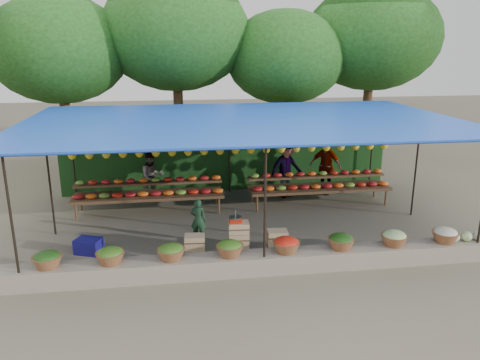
{
  "coord_description": "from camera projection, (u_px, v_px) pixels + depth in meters",
  "views": [
    {
      "loc": [
        -1.78,
        -11.56,
        4.59
      ],
      "look_at": [
        -0.05,
        0.2,
        1.17
      ],
      "focal_mm": 35.0,
      "sensor_mm": 36.0,
      "label": 1
    }
  ],
  "objects": [
    {
      "name": "vendor_seated",
      "position": [
        198.0,
        220.0,
        11.33
      ],
      "size": [
        0.44,
        0.36,
        1.05
      ],
      "primitive_type": "imported",
      "rotation": [
        0.0,
        0.0,
        2.83
      ],
      "color": "#1A3B23",
      "rests_on": "ground"
    },
    {
      "name": "customer_mid",
      "position": [
        287.0,
        168.0,
        14.5
      ],
      "size": [
        1.37,
        1.08,
        1.86
      ],
      "primitive_type": "imported",
      "rotation": [
        0.0,
        0.0,
        0.38
      ],
      "color": "slate",
      "rests_on": "ground"
    },
    {
      "name": "fruit_table_left",
      "position": [
        149.0,
        191.0,
        13.27
      ],
      "size": [
        4.21,
        0.95,
        0.93
      ],
      "color": "#4D321E",
      "rests_on": "ground"
    },
    {
      "name": "netting_backdrop",
      "position": [
        228.0,
        153.0,
        15.15
      ],
      "size": [
        10.6,
        0.06,
        2.5
      ],
      "primitive_type": "cube",
      "color": "#1C4B1B",
      "rests_on": "ground"
    },
    {
      "name": "crate_counter",
      "position": [
        238.0,
        241.0,
        10.63
      ],
      "size": [
        2.37,
        0.37,
        0.77
      ],
      "color": "tan",
      "rests_on": "ground"
    },
    {
      "name": "tree_row",
      "position": [
        231.0,
        42.0,
        17.06
      ],
      "size": [
        16.51,
        5.5,
        7.12
      ],
      "color": "#372114",
      "rests_on": "ground"
    },
    {
      "name": "ground",
      "position": [
        243.0,
        224.0,
        12.51
      ],
      "size": [
        60.0,
        60.0,
        0.0
      ],
      "primitive_type": "plane",
      "color": "brown",
      "rests_on": "ground"
    },
    {
      "name": "produce_baskets",
      "position": [
        258.0,
        247.0,
        9.72
      ],
      "size": [
        8.98,
        0.58,
        0.34
      ],
      "color": "brown",
      "rests_on": "stone_curb"
    },
    {
      "name": "weighing_scale",
      "position": [
        235.0,
        219.0,
        10.48
      ],
      "size": [
        0.28,
        0.28,
        0.3
      ],
      "color": "red",
      "rests_on": "crate_counter"
    },
    {
      "name": "blue_crate_back",
      "position": [
        89.0,
        246.0,
        10.71
      ],
      "size": [
        0.68,
        0.59,
        0.34
      ],
      "primitive_type": "cube",
      "rotation": [
        0.0,
        0.0,
        -0.36
      ],
      "color": "navy",
      "rests_on": "ground"
    },
    {
      "name": "customer_right",
      "position": [
        325.0,
        166.0,
        14.88
      ],
      "size": [
        1.07,
        1.02,
        1.79
      ],
      "primitive_type": "imported",
      "rotation": [
        0.0,
        0.0,
        -0.73
      ],
      "color": "slate",
      "rests_on": "ground"
    },
    {
      "name": "stall_canopy",
      "position": [
        243.0,
        124.0,
        11.84
      ],
      "size": [
        10.8,
        6.6,
        2.82
      ],
      "color": "black",
      "rests_on": "ground"
    },
    {
      "name": "stone_curb",
      "position": [
        263.0,
        262.0,
        9.84
      ],
      "size": [
        10.6,
        0.55,
        0.4
      ],
      "primitive_type": "cube",
      "color": "gray",
      "rests_on": "ground"
    },
    {
      "name": "customer_left",
      "position": [
        152.0,
        176.0,
        14.29
      ],
      "size": [
        0.87,
        0.78,
        1.48
      ],
      "primitive_type": "imported",
      "rotation": [
        0.0,
        0.0,
        0.35
      ],
      "color": "slate",
      "rests_on": "ground"
    },
    {
      "name": "fruit_table_right",
      "position": [
        319.0,
        184.0,
        13.98
      ],
      "size": [
        4.21,
        0.95,
        0.93
      ],
      "color": "#4D321E",
      "rests_on": "ground"
    }
  ]
}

